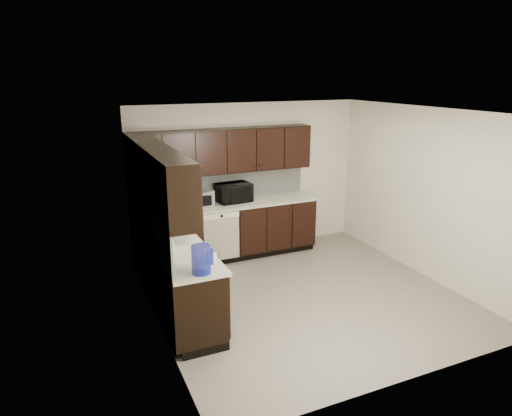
% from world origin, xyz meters
% --- Properties ---
extents(floor, '(4.00, 4.00, 0.00)m').
position_xyz_m(floor, '(0.00, 0.00, 0.00)').
color(floor, gray).
rests_on(floor, ground).
extents(ceiling, '(4.00, 4.00, 0.00)m').
position_xyz_m(ceiling, '(0.00, 0.00, 2.50)').
color(ceiling, white).
rests_on(ceiling, wall_back).
extents(wall_back, '(4.00, 0.02, 2.50)m').
position_xyz_m(wall_back, '(0.00, 2.00, 1.25)').
color(wall_back, beige).
rests_on(wall_back, floor).
extents(wall_left, '(0.02, 4.00, 2.50)m').
position_xyz_m(wall_left, '(-2.00, 0.00, 1.25)').
color(wall_left, beige).
rests_on(wall_left, floor).
extents(wall_right, '(0.02, 4.00, 2.50)m').
position_xyz_m(wall_right, '(2.00, 0.00, 1.25)').
color(wall_right, beige).
rests_on(wall_right, floor).
extents(wall_front, '(4.00, 0.02, 2.50)m').
position_xyz_m(wall_front, '(0.00, -2.00, 1.25)').
color(wall_front, beige).
rests_on(wall_front, floor).
extents(lower_cabinets, '(3.00, 2.80, 0.90)m').
position_xyz_m(lower_cabinets, '(-1.01, 1.11, 0.41)').
color(lower_cabinets, black).
rests_on(lower_cabinets, floor).
extents(countertop, '(3.03, 2.83, 0.04)m').
position_xyz_m(countertop, '(-1.01, 1.11, 0.92)').
color(countertop, beige).
rests_on(countertop, lower_cabinets).
extents(backsplash, '(3.00, 2.80, 0.48)m').
position_xyz_m(backsplash, '(-1.22, 1.32, 1.18)').
color(backsplash, '#B4B4B0').
rests_on(backsplash, countertop).
extents(upper_cabinets, '(3.00, 2.80, 0.70)m').
position_xyz_m(upper_cabinets, '(-1.10, 1.20, 1.77)').
color(upper_cabinets, black).
rests_on(upper_cabinets, wall_back).
extents(dishwasher, '(0.58, 0.04, 0.78)m').
position_xyz_m(dishwasher, '(-0.70, 1.41, 0.55)').
color(dishwasher, '#F2EAC6').
rests_on(dishwasher, lower_cabinets).
extents(sink, '(0.54, 0.82, 0.42)m').
position_xyz_m(sink, '(-1.68, -0.01, 0.88)').
color(sink, '#F2EAC6').
rests_on(sink, countertop).
extents(microwave, '(0.58, 0.42, 0.30)m').
position_xyz_m(microwave, '(-0.36, 1.75, 1.09)').
color(microwave, black).
rests_on(microwave, countertop).
extents(soap_bottle_a, '(0.11, 0.11, 0.18)m').
position_xyz_m(soap_bottle_a, '(-1.48, -0.48, 1.03)').
color(soap_bottle_a, gray).
rests_on(soap_bottle_a, countertop).
extents(soap_bottle_b, '(0.11, 0.11, 0.22)m').
position_xyz_m(soap_bottle_b, '(-1.83, -0.04, 1.05)').
color(soap_bottle_b, gray).
rests_on(soap_bottle_b, countertop).
extents(toaster_oven, '(0.47, 0.41, 0.25)m').
position_xyz_m(toaster_oven, '(-0.96, 1.69, 1.07)').
color(toaster_oven, '#B6B6B8').
rests_on(toaster_oven, countertop).
extents(storage_bin, '(0.46, 0.36, 0.17)m').
position_xyz_m(storage_bin, '(-1.71, 0.31, 1.03)').
color(storage_bin, silver).
rests_on(storage_bin, countertop).
extents(blue_pitcher, '(0.24, 0.24, 0.30)m').
position_xyz_m(blue_pitcher, '(-1.66, -0.70, 1.09)').
color(blue_pitcher, '#101B96').
rests_on(blue_pitcher, countertop).
extents(teal_tumbler, '(0.10, 0.10, 0.18)m').
position_xyz_m(teal_tumbler, '(-1.55, 1.14, 1.03)').
color(teal_tumbler, '#0E9C86').
rests_on(teal_tumbler, countertop).
extents(paper_towel_roll, '(0.18, 0.18, 0.31)m').
position_xyz_m(paper_towel_roll, '(-1.60, 1.35, 1.10)').
color(paper_towel_roll, silver).
rests_on(paper_towel_roll, countertop).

